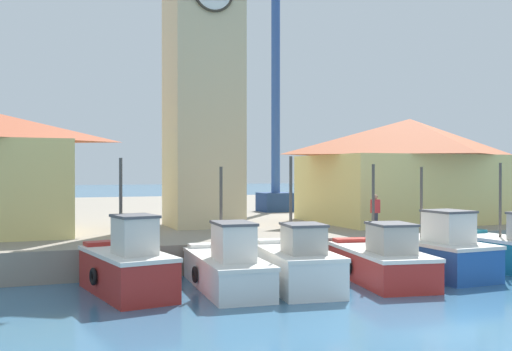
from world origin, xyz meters
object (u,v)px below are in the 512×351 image
object	(u,v)px
fishing_boat_left_inner	(296,265)
dock_worker_near_tower	(375,213)
fishing_boat_mid_left	(381,261)
port_crane_near	(276,99)
fishing_boat_center	(433,252)
warehouse_right	(410,169)
clock_tower	(203,58)
fishing_boat_far_left	(127,267)
fishing_boat_left_outer	(227,267)

from	to	relation	value
fishing_boat_left_inner	dock_worker_near_tower	distance (m)	7.21
fishing_boat_mid_left	port_crane_near	bearing A→B (deg)	77.77
fishing_boat_center	dock_worker_near_tower	size ratio (longest dim) A/B	3.01
fishing_boat_left_inner	dock_worker_near_tower	size ratio (longest dim) A/B	2.83
fishing_boat_center	port_crane_near	bearing A→B (deg)	85.16
fishing_boat_left_inner	port_crane_near	bearing A→B (deg)	68.86
fishing_boat_mid_left	warehouse_right	xyz separation A→B (m)	(7.57, 9.03, 3.10)
clock_tower	fishing_boat_center	bearing A→B (deg)	-59.18
warehouse_right	dock_worker_near_tower	xyz separation A→B (m)	(-5.04, -4.69, -1.86)
fishing_boat_left_inner	fishing_boat_mid_left	size ratio (longest dim) A/B	0.88
fishing_boat_center	dock_worker_near_tower	world-z (taller)	fishing_boat_center
clock_tower	fishing_boat_far_left	bearing A→B (deg)	-118.62
fishing_boat_left_inner	fishing_boat_mid_left	distance (m)	3.11
fishing_boat_left_inner	fishing_boat_center	world-z (taller)	fishing_boat_left_inner
fishing_boat_left_outer	fishing_boat_left_inner	size ratio (longest dim) A/B	1.16
clock_tower	warehouse_right	distance (m)	12.04
fishing_boat_left_outer	dock_worker_near_tower	size ratio (longest dim) A/B	3.28
fishing_boat_far_left	clock_tower	bearing A→B (deg)	61.38
fishing_boat_center	clock_tower	size ratio (longest dim) A/B	0.29
fishing_boat_left_inner	warehouse_right	xyz separation A→B (m)	(10.67, 9.02, 3.05)
fishing_boat_left_outer	clock_tower	world-z (taller)	clock_tower
dock_worker_near_tower	warehouse_right	bearing A→B (deg)	42.90
fishing_boat_center	port_crane_near	world-z (taller)	port_crane_near
warehouse_right	dock_worker_near_tower	bearing A→B (deg)	-137.10
fishing_boat_left_outer	fishing_boat_mid_left	world-z (taller)	fishing_boat_mid_left
clock_tower	fishing_boat_left_outer	bearing A→B (deg)	-101.68
fishing_boat_center	dock_worker_near_tower	bearing A→B (deg)	88.92
fishing_boat_far_left	fishing_boat_left_inner	world-z (taller)	fishing_boat_left_inner
clock_tower	dock_worker_near_tower	bearing A→B (deg)	-44.47
dock_worker_near_tower	fishing_boat_mid_left	bearing A→B (deg)	-120.19
fishing_boat_far_left	warehouse_right	world-z (taller)	warehouse_right
fishing_boat_mid_left	warehouse_right	size ratio (longest dim) A/B	0.50
fishing_boat_far_left	dock_worker_near_tower	xyz separation A→B (m)	(10.74, 3.40, 1.11)
fishing_boat_left_outer	fishing_boat_center	xyz separation A→B (m)	(7.65, -0.16, 0.09)
fishing_boat_center	clock_tower	xyz separation A→B (m)	(-5.71, 9.57, 8.17)
fishing_boat_far_left	fishing_boat_left_outer	bearing A→B (deg)	-6.21
fishing_boat_left_inner	fishing_boat_far_left	bearing A→B (deg)	169.62
dock_worker_near_tower	fishing_boat_left_inner	bearing A→B (deg)	-142.40
fishing_boat_center	dock_worker_near_tower	distance (m)	4.06
fishing_boat_far_left	fishing_boat_center	size ratio (longest dim) A/B	0.92
fishing_boat_left_outer	fishing_boat_center	world-z (taller)	fishing_boat_center
fishing_boat_mid_left	clock_tower	xyz separation A→B (m)	(-3.26, 10.02, 8.27)
fishing_boat_center	fishing_boat_left_outer	bearing A→B (deg)	178.79
fishing_boat_left_outer	fishing_boat_center	distance (m)	7.65
fishing_boat_far_left	dock_worker_near_tower	size ratio (longest dim) A/B	2.77
clock_tower	warehouse_right	size ratio (longest dim) A/B	1.59
fishing_boat_far_left	warehouse_right	xyz separation A→B (m)	(15.78, 8.09, 2.96)
fishing_boat_mid_left	dock_worker_near_tower	bearing A→B (deg)	59.81
fishing_boat_far_left	port_crane_near	bearing A→B (deg)	54.93
fishing_boat_left_inner	fishing_boat_left_outer	bearing A→B (deg)	163.83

